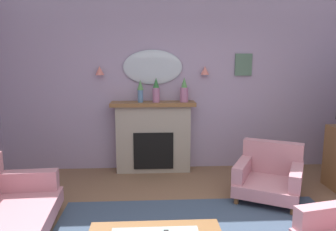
% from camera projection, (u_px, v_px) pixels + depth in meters
% --- Properties ---
extents(wall_back, '(6.96, 0.10, 2.99)m').
position_uv_depth(wall_back, '(182.00, 80.00, 5.34)').
color(wall_back, '#9E8CA8').
rests_on(wall_back, ground).
extents(fireplace, '(1.36, 0.36, 1.16)m').
position_uv_depth(fireplace, '(153.00, 137.00, 5.25)').
color(fireplace, gray).
rests_on(fireplace, ground).
extents(mantel_vase_centre, '(0.10, 0.10, 0.36)m').
position_uv_depth(mantel_vase_centre, '(140.00, 90.00, 5.08)').
color(mantel_vase_centre, '#4C7093').
rests_on(mantel_vase_centre, fireplace).
extents(mantel_vase_right, '(0.11, 0.11, 0.39)m').
position_uv_depth(mantel_vase_right, '(156.00, 91.00, 5.09)').
color(mantel_vase_right, '#9E6084').
rests_on(mantel_vase_right, fireplace).
extents(mantel_vase_left, '(0.13, 0.13, 0.39)m').
position_uv_depth(mantel_vase_left, '(184.00, 91.00, 5.12)').
color(mantel_vase_left, '#9E6084').
rests_on(mantel_vase_left, fireplace).
extents(wall_mirror, '(0.96, 0.06, 0.56)m').
position_uv_depth(wall_mirror, '(153.00, 67.00, 5.20)').
color(wall_mirror, '#B2BCC6').
extents(wall_sconce_left, '(0.14, 0.14, 0.14)m').
position_uv_depth(wall_sconce_left, '(100.00, 71.00, 5.11)').
color(wall_sconce_left, '#D17066').
extents(wall_sconce_right, '(0.14, 0.14, 0.14)m').
position_uv_depth(wall_sconce_right, '(205.00, 70.00, 5.20)').
color(wall_sconce_right, '#D17066').
extents(framed_picture, '(0.28, 0.03, 0.36)m').
position_uv_depth(framed_picture, '(243.00, 65.00, 5.28)').
color(framed_picture, '#4C6B56').
extents(armchair_in_corner, '(1.09, 1.10, 0.71)m').
position_uv_depth(armchair_in_corner, '(269.00, 175.00, 4.30)').
color(armchair_in_corner, '#B77A84').
rests_on(armchair_in_corner, ground).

